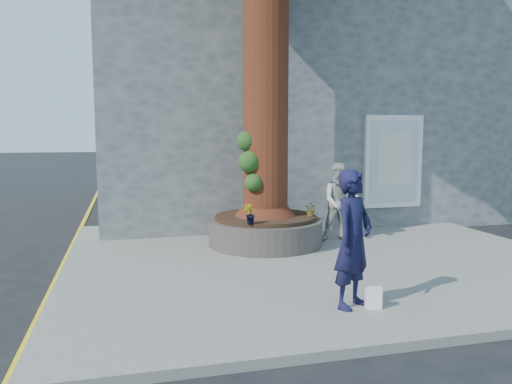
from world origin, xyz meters
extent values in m
plane|color=black|center=(0.00, 0.00, 0.00)|extent=(120.00, 120.00, 0.00)
cube|color=slate|center=(1.50, 1.00, 0.06)|extent=(9.00, 8.00, 0.12)
cube|color=yellow|center=(-3.05, 1.00, 0.00)|extent=(0.10, 30.00, 0.01)
cube|color=#55585B|center=(2.50, 7.20, 3.00)|extent=(10.00, 8.00, 6.00)
cube|color=black|center=(2.50, 7.20, 6.15)|extent=(10.30, 8.30, 0.30)
cube|color=white|center=(4.30, 3.14, 1.70)|extent=(1.50, 0.12, 2.20)
cube|color=silver|center=(4.30, 3.08, 1.70)|extent=(1.25, 0.04, 1.95)
cube|color=silver|center=(4.30, 3.06, 1.80)|extent=(0.90, 0.02, 1.30)
cube|color=#55585B|center=(10.50, 7.20, 3.00)|extent=(6.00, 8.00, 6.00)
cylinder|color=black|center=(0.80, 2.00, 0.38)|extent=(2.30, 2.30, 0.52)
cylinder|color=black|center=(0.80, 2.00, 0.68)|extent=(2.04, 2.04, 0.08)
cylinder|color=#402010|center=(0.80, 2.00, 4.47)|extent=(0.90, 0.90, 7.50)
cone|color=#402010|center=(0.80, 2.00, 1.07)|extent=(1.24, 1.24, 0.70)
sphere|color=#1E4115|center=(0.42, 1.80, 1.82)|extent=(0.44, 0.44, 0.44)
sphere|color=#1E4115|center=(0.48, 1.70, 1.42)|extent=(0.36, 0.36, 0.36)
sphere|color=#1E4115|center=(0.40, 1.92, 2.22)|extent=(0.40, 0.40, 0.40)
imported|color=black|center=(0.90, -1.83, 1.02)|extent=(0.78, 0.72, 1.79)
imported|color=#AEACA7|center=(2.42, 1.95, 0.94)|extent=(0.92, 0.79, 1.64)
cube|color=white|center=(1.15, -1.95, 0.26)|extent=(0.22, 0.16, 0.28)
imported|color=gray|center=(1.38, 2.78, 0.90)|extent=(0.21, 0.16, 0.36)
imported|color=gray|center=(0.26, 1.15, 0.91)|extent=(0.28, 0.28, 0.37)
imported|color=gray|center=(1.46, 2.85, 0.89)|extent=(0.21, 0.21, 0.35)
imported|color=gray|center=(1.65, 1.64, 0.86)|extent=(0.31, 0.33, 0.29)
camera|label=1|loc=(-1.90, -7.61, 2.37)|focal=35.00mm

